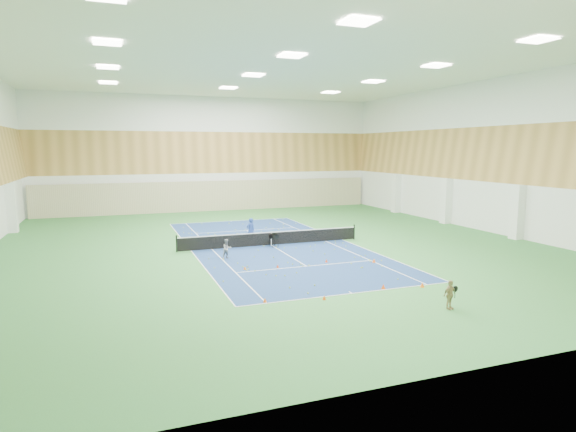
{
  "coord_description": "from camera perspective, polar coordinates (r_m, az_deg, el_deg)",
  "views": [
    {
      "loc": [
        -10.14,
        -30.92,
        6.61
      ],
      "look_at": [
        1.18,
        -0.15,
        2.0
      ],
      "focal_mm": 30.0,
      "sensor_mm": 36.0,
      "label": 1
    }
  ],
  "objects": [
    {
      "name": "cone_svc_a",
      "position": [
        26.68,
        -5.12,
        -6.14
      ],
      "size": [
        0.19,
        0.19,
        0.21
      ],
      "primitive_type": "cone",
      "color": "orange",
      "rests_on": "ground"
    },
    {
      "name": "room_shell",
      "position": [
        32.55,
        -2.05,
        6.92
      ],
      "size": [
        36.0,
        40.0,
        12.0
      ],
      "primitive_type": null,
      "color": "white",
      "rests_on": "ground"
    },
    {
      "name": "cone_svc_c",
      "position": [
        28.35,
        4.58,
        -5.3
      ],
      "size": [
        0.18,
        0.18,
        0.19
      ],
      "primitive_type": "cone",
      "color": "#E43E0C",
      "rests_on": "ground"
    },
    {
      "name": "child_apron",
      "position": [
        21.22,
        18.62,
        -8.83
      ],
      "size": [
        0.78,
        0.47,
        1.24
      ],
      "primitive_type": "imported",
      "rotation": [
        0.0,
        0.0,
        0.25
      ],
      "color": "#9F8C5B",
      "rests_on": "ground"
    },
    {
      "name": "cone_svc_b",
      "position": [
        27.01,
        -1.23,
        -5.96
      ],
      "size": [
        0.17,
        0.17,
        0.19
      ],
      "primitive_type": "cone",
      "color": "#FF450D",
      "rests_on": "ground"
    },
    {
      "name": "child_court",
      "position": [
        29.3,
        -7.25,
        -3.89
      ],
      "size": [
        0.69,
        0.6,
        1.21
      ],
      "primitive_type": "imported",
      "rotation": [
        0.0,
        0.0,
        0.27
      ],
      "color": "#94949C",
      "rests_on": "ground"
    },
    {
      "name": "ground",
      "position": [
        33.21,
        -2.0,
        -3.48
      ],
      "size": [
        40.0,
        40.0,
        0.0
      ],
      "primitive_type": "plane",
      "color": "#327535",
      "rests_on": "ground"
    },
    {
      "name": "cone_base_d",
      "position": [
        24.21,
        15.63,
        -7.85
      ],
      "size": [
        0.22,
        0.22,
        0.24
      ],
      "primitive_type": "cone",
      "color": "orange",
      "rests_on": "ground"
    },
    {
      "name": "cone_svc_d",
      "position": [
        28.65,
        10.15,
        -5.22
      ],
      "size": [
        0.22,
        0.22,
        0.24
      ],
      "primitive_type": "cone",
      "color": "#F3520C",
      "rests_on": "ground"
    },
    {
      "name": "cone_base_c",
      "position": [
        23.46,
        11.24,
        -8.21
      ],
      "size": [
        0.22,
        0.22,
        0.24
      ],
      "primitive_type": "cone",
      "color": "#E4490C",
      "rests_on": "ground"
    },
    {
      "name": "cone_base_a",
      "position": [
        21.14,
        -2.75,
        -9.94
      ],
      "size": [
        0.18,
        0.18,
        0.2
      ],
      "primitive_type": "cone",
      "color": "#FF5D0D",
      "rests_on": "ground"
    },
    {
      "name": "coach",
      "position": [
        34.2,
        -4.45,
        -1.68
      ],
      "size": [
        0.73,
        0.58,
        1.74
      ],
      "primitive_type": "imported",
      "rotation": [
        0.0,
        0.0,
        3.44
      ],
      "color": "#213E98",
      "rests_on": "ground"
    },
    {
      "name": "tennis_balls_scatter",
      "position": [
        33.2,
        -2.0,
        -3.41
      ],
      "size": [
        10.57,
        22.77,
        0.07
      ],
      "primitive_type": null,
      "color": "#B1CB22",
      "rests_on": "ground"
    },
    {
      "name": "back_curtain",
      "position": [
        51.92,
        -8.84,
        2.37
      ],
      "size": [
        35.4,
        0.16,
        3.2
      ],
      "primitive_type": "cube",
      "color": "#C6B793",
      "rests_on": "ground"
    },
    {
      "name": "tennis_net",
      "position": [
        33.1,
        -2.0,
        -2.55
      ],
      "size": [
        12.8,
        0.1,
        1.1
      ],
      "primitive_type": null,
      "color": "black",
      "rests_on": "ground"
    },
    {
      "name": "cone_base_b",
      "position": [
        21.55,
        4.31,
        -9.61
      ],
      "size": [
        0.17,
        0.17,
        0.19
      ],
      "primitive_type": "cone",
      "color": "#FF580D",
      "rests_on": "ground"
    },
    {
      "name": "ceiling_light_grid",
      "position": [
        32.97,
        -2.1,
        17.26
      ],
      "size": [
        21.4,
        25.4,
        0.06
      ],
      "primitive_type": null,
      "color": "white",
      "rests_on": "room_shell"
    },
    {
      "name": "ball_cart",
      "position": [
        32.56,
        -1.7,
        -2.92
      ],
      "size": [
        0.63,
        0.63,
        0.89
      ],
      "primitive_type": null,
      "rotation": [
        0.0,
        0.0,
        0.26
      ],
      "color": "black",
      "rests_on": "ground"
    },
    {
      "name": "court_surface",
      "position": [
        33.21,
        -2.0,
        -3.48
      ],
      "size": [
        10.97,
        23.77,
        0.01
      ],
      "primitive_type": "cube",
      "color": "navy",
      "rests_on": "ground"
    },
    {
      "name": "wood_cladding",
      "position": [
        32.57,
        -2.07,
        10.44
      ],
      "size": [
        36.0,
        40.0,
        8.0
      ],
      "primitive_type": null,
      "color": "#BD8C46",
      "rests_on": "room_shell"
    }
  ]
}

